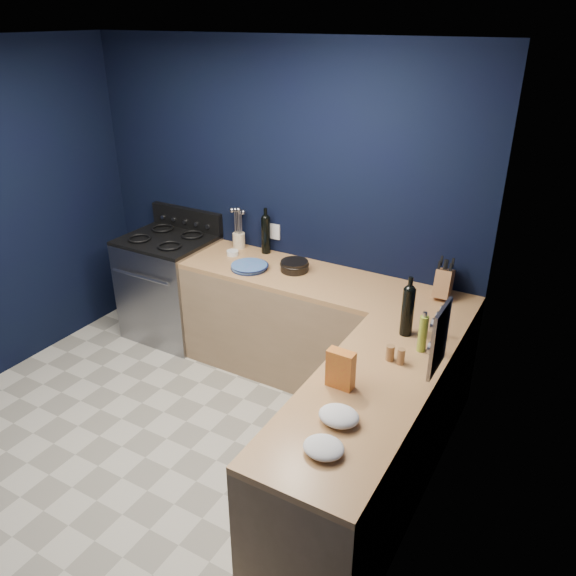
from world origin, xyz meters
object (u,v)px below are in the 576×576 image
Objects in this scene: gas_range at (171,288)px; knife_block at (444,283)px; utensil_crock at (239,240)px; crouton_bag at (341,369)px; plate_stack at (249,267)px.

knife_block reaches higher than gas_range.
crouton_bag is (1.62, -1.40, 0.04)m from utensil_crock.
crouton_bag is (2.23, -1.16, 0.55)m from gas_range.
plate_stack is 1.68m from crouton_bag.
plate_stack is 1.50m from knife_block.
crouton_bag reaches higher than plate_stack.
plate_stack is at bearing -173.24° from knife_block.
crouton_bag is (1.29, -1.07, 0.09)m from plate_stack.
plate_stack is 0.47m from utensil_crock.
knife_block is at bearing -1.40° from utensil_crock.
gas_range is at bearing -158.66° from utensil_crock.
gas_range is at bearing 153.92° from crouton_bag.
gas_range is 6.96× the size of utensil_crock.
utensil_crock is at bearing 140.55° from crouton_bag.
crouton_bag is at bearing -101.64° from knife_block.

